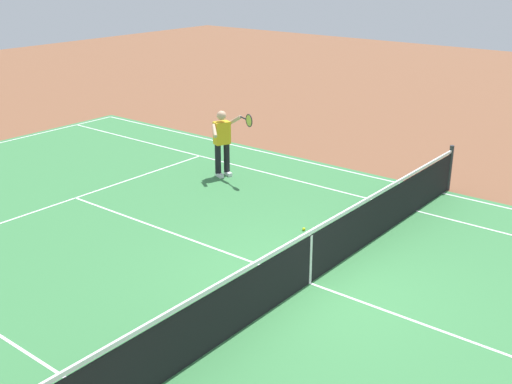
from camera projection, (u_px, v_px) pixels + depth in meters
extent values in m
plane|color=brown|center=(309.00, 283.00, 10.65)|extent=(60.00, 60.00, 0.00)
cube|color=#387A42|center=(309.00, 283.00, 10.64)|extent=(24.20, 11.40, 0.00)
cube|color=white|center=(442.00, 193.00, 14.67)|extent=(23.80, 0.05, 0.01)
cube|color=white|center=(416.00, 211.00, 13.65)|extent=(23.80, 0.05, 0.01)
cube|color=white|center=(76.00, 198.00, 14.38)|extent=(0.05, 8.22, 0.01)
cube|color=white|center=(309.00, 283.00, 10.64)|extent=(12.80, 0.05, 0.01)
cylinder|color=#2D2D33|center=(450.00, 168.00, 14.70)|extent=(0.10, 0.10, 1.08)
cube|color=black|center=(310.00, 260.00, 10.49)|extent=(0.02, 11.60, 0.88)
cube|color=white|center=(311.00, 231.00, 10.31)|extent=(0.04, 11.60, 0.06)
cube|color=white|center=(310.00, 260.00, 10.49)|extent=(0.04, 0.06, 0.88)
cylinder|color=black|center=(218.00, 159.00, 15.65)|extent=(0.15, 0.15, 0.74)
cube|color=white|center=(219.00, 175.00, 15.75)|extent=(0.30, 0.21, 0.09)
cylinder|color=black|center=(227.00, 157.00, 15.76)|extent=(0.15, 0.15, 0.74)
cube|color=white|center=(228.00, 174.00, 15.85)|extent=(0.30, 0.21, 0.09)
cube|color=yellow|center=(222.00, 133.00, 15.48)|extent=(0.37, 0.44, 0.56)
sphere|color=#DBAA84|center=(222.00, 115.00, 15.33)|extent=(0.23, 0.23, 0.23)
cylinder|color=#DBAA84|center=(214.00, 131.00, 15.16)|extent=(0.37, 0.34, 0.26)
cylinder|color=#DBAA84|center=(235.00, 120.00, 15.35)|extent=(0.42, 0.12, 0.30)
cylinder|color=#232326|center=(243.00, 118.00, 15.08)|extent=(0.27, 0.14, 0.04)
torus|color=#232326|center=(249.00, 121.00, 14.84)|extent=(0.30, 0.14, 0.31)
cylinder|color=#C6D84C|center=(249.00, 121.00, 14.84)|extent=(0.25, 0.11, 0.27)
sphere|color=#CCE01E|center=(304.00, 229.00, 12.66)|extent=(0.07, 0.07, 0.07)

